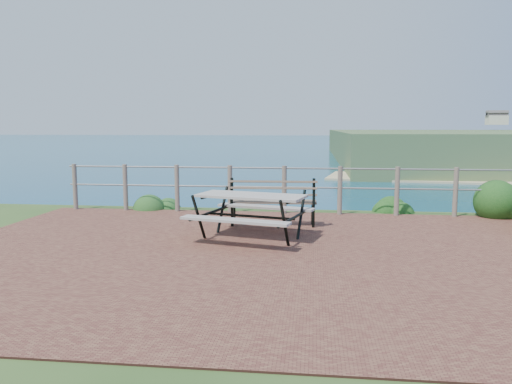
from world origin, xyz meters
The scene contains 8 objects.
ground centered at (0.00, 0.00, 0.00)m, with size 10.00×7.00×0.12m, color brown.
ocean centered at (0.00, 200.00, 0.00)m, with size 1200.00×1200.00×0.00m, color #136373.
safety_railing centered at (0.00, 3.35, 0.57)m, with size 9.40×0.10×1.00m.
picnic_table centered at (-0.39, 0.88, 0.46)m, with size 1.84×1.45×0.72m.
park_bench centered at (-0.13, 2.05, 0.59)m, with size 1.61×0.47×0.90m.
shrub_right_edge centered at (4.57, 3.48, 0.00)m, with size 0.96×0.96×1.37m, color #133D15.
shrub_lip_west centered at (-2.87, 3.83, 0.00)m, with size 0.80×0.80×0.55m, color #28541F.
shrub_lip_east centered at (2.34, 4.05, 0.00)m, with size 0.78×0.78×0.52m, color #133D15.
Camera 1 is at (0.60, -6.99, 1.83)m, focal length 35.00 mm.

